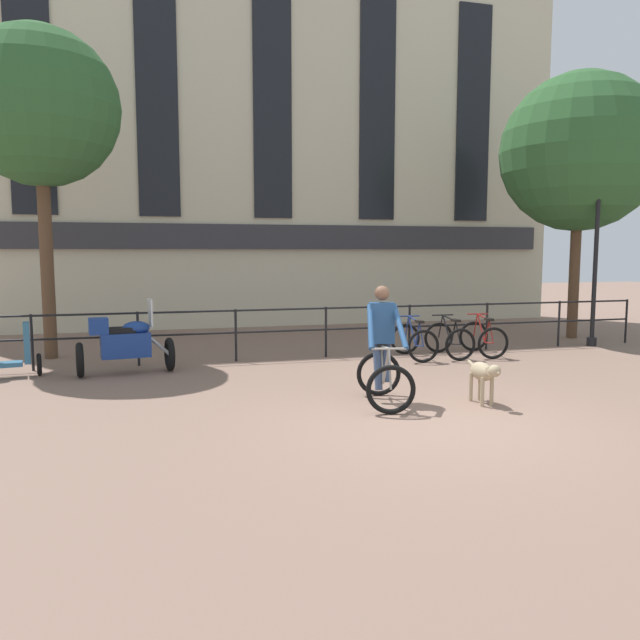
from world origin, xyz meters
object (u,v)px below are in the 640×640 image
Objects in this scene: parked_motorcycle at (125,343)px; street_lamp at (597,238)px; parked_bicycle_mid_left at (449,340)px; parked_bicycle_mid_right at (483,338)px; parked_bicycle_near_lamp at (414,341)px; dog at (483,373)px; cyclist_with_bike at (383,351)px.

parked_motorcycle is 0.39× the size of street_lamp.
parked_bicycle_mid_left and parked_bicycle_mid_right have the same top height.
parked_bicycle_near_lamp is 0.79m from parked_bicycle_mid_left.
dog is 3.88m from parked_bicycle_near_lamp.
parked_bicycle_mid_left is at bearing 7.57° from parked_bicycle_mid_right.
parked_bicycle_mid_left is 4.46m from street_lamp.
dog is 0.20× the size of street_lamp.
street_lamp reaches higher than parked_bicycle_mid_right.
cyclist_with_bike is 1.50× the size of parked_bicycle_mid_left.
parked_motorcycle is 6.47m from parked_bicycle_mid_left.
parked_bicycle_near_lamp is at bearing -174.55° from street_lamp.
parked_bicycle_near_lamp is at bearing 82.19° from dog.
parked_bicycle_mid_right is (7.26, 0.14, -0.20)m from parked_motorcycle.
parked_bicycle_near_lamp is (5.67, 0.14, -0.20)m from parked_motorcycle.
parked_bicycle_mid_right is at bearing -171.79° from street_lamp.
cyclist_with_bike is 1.89× the size of dog.
street_lamp reaches higher than dog.
street_lamp is (3.09, 0.45, 2.14)m from parked_bicycle_mid_right.
parked_motorcycle is at bearing -176.78° from street_lamp.
parked_bicycle_mid_right is (1.59, 0.00, 0.00)m from parked_bicycle_near_lamp.
cyclist_with_bike is at bearing 62.65° from parked_bicycle_near_lamp.
dog is 7.12m from street_lamp.
parked_bicycle_mid_left is at bearing -96.35° from parked_motorcycle.
parked_bicycle_mid_left is 0.95× the size of parked_bicycle_mid_right.
cyclist_with_bike reaches higher than parked_motorcycle.
street_lamp is (6.66, 3.76, 1.73)m from cyclist_with_bike.
parked_bicycle_mid_right is (2.22, 3.83, -0.10)m from dog.
parked_motorcycle is 1.51× the size of parked_bicycle_near_lamp.
dog is at bearing -8.43° from cyclist_with_bike.
parked_motorcycle reaches higher than parked_bicycle_mid_left.
parked_motorcycle reaches higher than parked_bicycle_mid_right.
dog is (1.34, -0.51, -0.31)m from cyclist_with_bike.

